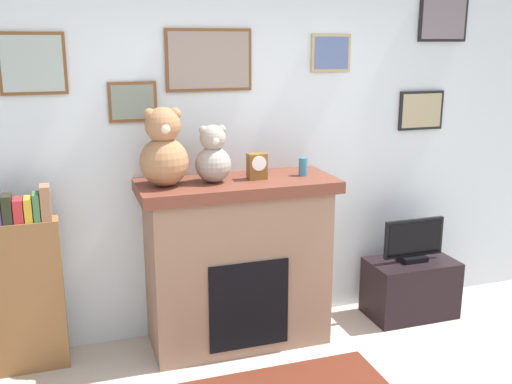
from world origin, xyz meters
TOP-DOWN VIEW (x-y plane):
  - back_wall at (0.00, 2.00)m, footprint 5.20×0.15m
  - fireplace at (-0.09, 1.68)m, footprint 1.34×0.59m
  - bookshelf at (-1.48, 1.74)m, footprint 0.46×0.16m
  - tv_stand at (1.31, 1.64)m, footprint 0.67×0.40m
  - television at (1.31, 1.64)m, footprint 0.49×0.14m
  - candle_jar at (0.38, 1.66)m, footprint 0.06×0.06m
  - mantel_clock at (0.05, 1.66)m, footprint 0.13×0.09m
  - teddy_bear_cream at (-0.58, 1.66)m, footprint 0.31×0.31m
  - teddy_bear_brown at (-0.26, 1.66)m, footprint 0.24×0.24m

SIDE VIEW (x-z plane):
  - tv_stand at x=1.31m, z-range 0.00..0.45m
  - bookshelf at x=-1.48m, z-range -0.05..1.18m
  - fireplace at x=-0.09m, z-range 0.01..1.19m
  - television at x=1.31m, z-range 0.44..0.77m
  - candle_jar at x=0.38m, z-range 1.19..1.31m
  - mantel_clock at x=0.05m, z-range 1.19..1.36m
  - back_wall at x=0.00m, z-range 0.01..2.61m
  - teddy_bear_brown at x=-0.26m, z-range 1.17..1.55m
  - teddy_bear_cream at x=-0.58m, z-range 1.16..1.67m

